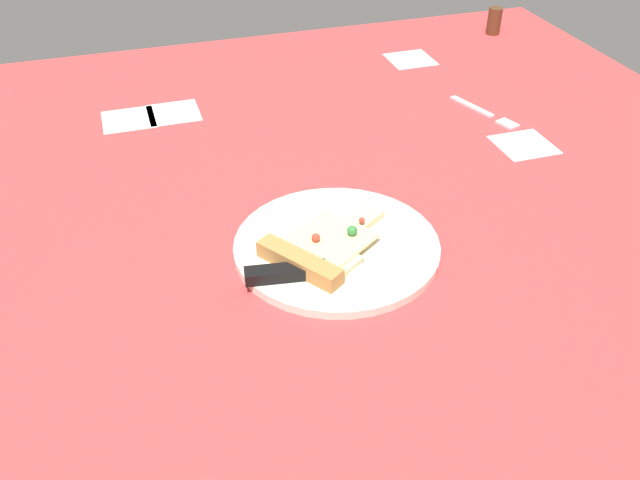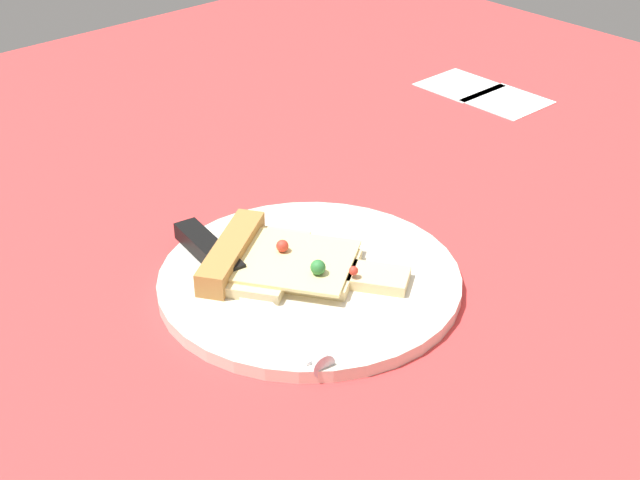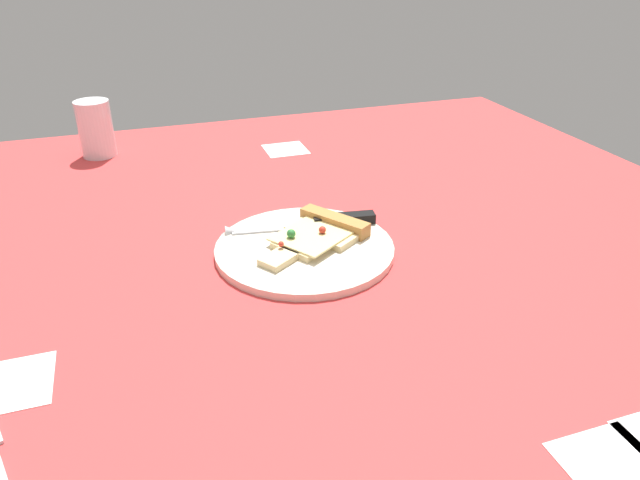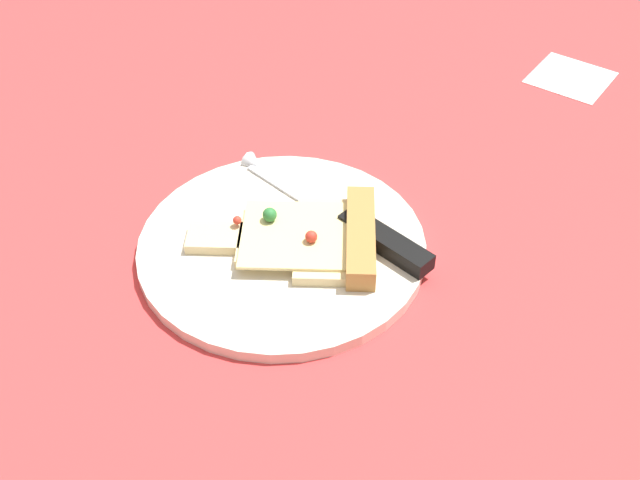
% 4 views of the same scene
% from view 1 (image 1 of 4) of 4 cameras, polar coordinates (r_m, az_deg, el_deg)
% --- Properties ---
extents(ground_plane, '(1.53, 1.53, 0.03)m').
position_cam_1_polar(ground_plane, '(0.94, 0.47, 0.07)').
color(ground_plane, '#D13838').
rests_on(ground_plane, ground).
extents(plate, '(0.27, 0.27, 0.01)m').
position_cam_1_polar(plate, '(0.90, 1.15, -0.57)').
color(plate, silver).
rests_on(plate, ground_plane).
extents(pizza_slice, '(0.16, 0.19, 0.03)m').
position_cam_1_polar(pizza_slice, '(0.87, 0.13, -0.65)').
color(pizza_slice, beige).
rests_on(pizza_slice, plate).
extents(knife, '(0.06, 0.24, 0.02)m').
position_cam_1_polar(knife, '(0.84, 0.24, -2.53)').
color(knife, silver).
rests_on(knife, plate).
extents(pepper_shaker, '(0.03, 0.03, 0.06)m').
position_cam_1_polar(pepper_shaker, '(1.66, 14.30, 17.25)').
color(pepper_shaker, '#4C2D19').
rests_on(pepper_shaker, ground_plane).
extents(fork, '(0.15, 0.06, 0.01)m').
position_cam_1_polar(fork, '(1.28, 13.68, 10.27)').
color(fork, silver).
rests_on(fork, ground_plane).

